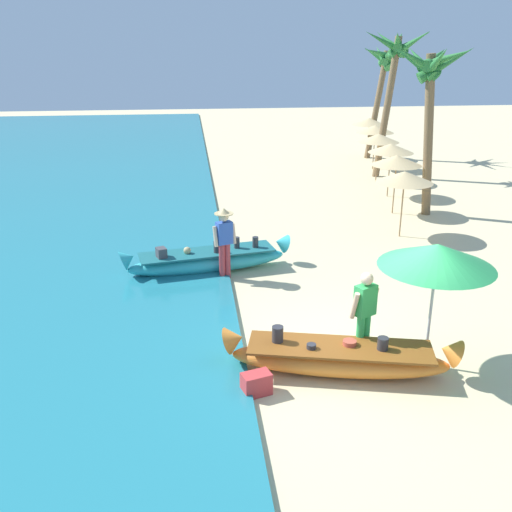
{
  "coord_description": "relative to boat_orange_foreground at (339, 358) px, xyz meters",
  "views": [
    {
      "loc": [
        -2.89,
        -8.79,
        5.35
      ],
      "look_at": [
        -1.52,
        2.97,
        0.9
      ],
      "focal_mm": 40.5,
      "sensor_mm": 36.0,
      "label": 1
    }
  ],
  "objects": [
    {
      "name": "parasol_row_0",
      "position": [
        3.58,
        6.95,
        1.46
      ],
      "size": [
        1.6,
        1.6,
        1.91
      ],
      "color": "#8E6B47",
      "rests_on": "ground"
    },
    {
      "name": "person_vendor_hatted",
      "position": [
        -1.65,
        4.37,
        0.73
      ],
      "size": [
        0.58,
        0.44,
        1.75
      ],
      "color": "#B2383D",
      "rests_on": "ground"
    },
    {
      "name": "palm_tree_tall_inland",
      "position": [
        6.69,
        18.62,
        3.95
      ],
      "size": [
        2.59,
        2.73,
        5.2
      ],
      "color": "brown",
      "rests_on": "ground"
    },
    {
      "name": "ground_plane",
      "position": [
        0.5,
        0.46,
        -0.29
      ],
      "size": [
        80.0,
        80.0,
        0.0
      ],
      "primitive_type": "plane",
      "color": "beige"
    },
    {
      "name": "palm_tree_mid_cluster",
      "position": [
        5.77,
        14.61,
        4.35
      ],
      "size": [
        2.75,
        2.68,
        5.83
      ],
      "color": "brown",
      "rests_on": "ground"
    },
    {
      "name": "parasol_row_3",
      "position": [
        4.99,
        13.65,
        1.46
      ],
      "size": [
        1.6,
        1.6,
        1.91
      ],
      "color": "#8E6B47",
      "rests_on": "ground"
    },
    {
      "name": "boat_cyan_midground",
      "position": [
        -2.05,
        4.87,
        0.01
      ],
      "size": [
        4.23,
        1.49,
        0.83
      ],
      "color": "#33B2BC",
      "rests_on": "ground"
    },
    {
      "name": "person_tourist_customer",
      "position": [
        0.5,
        0.35,
        0.67
      ],
      "size": [
        0.57,
        0.43,
        1.69
      ],
      "color": "green",
      "rests_on": "ground"
    },
    {
      "name": "cooler_box",
      "position": [
        -1.47,
        -0.46,
        -0.1
      ],
      "size": [
        0.52,
        0.4,
        0.37
      ],
      "primitive_type": "cube",
      "rotation": [
        0.0,
        0.0,
        0.3
      ],
      "color": "#C63838",
      "rests_on": "ground"
    },
    {
      "name": "boat_orange_foreground",
      "position": [
        0.0,
        0.0,
        0.0
      ],
      "size": [
        4.01,
        1.62,
        0.81
      ],
      "color": "orange",
      "rests_on": "ground"
    },
    {
      "name": "parasol_row_5",
      "position": [
        6.07,
        18.43,
        1.46
      ],
      "size": [
        1.6,
        1.6,
        1.91
      ],
      "color": "#8E6B47",
      "rests_on": "ground"
    },
    {
      "name": "patio_umbrella_large",
      "position": [
        1.57,
        0.08,
        1.75
      ],
      "size": [
        1.91,
        1.91,
        2.25
      ],
      "color": "#B7B7BC",
      "rests_on": "ground"
    },
    {
      "name": "parasol_row_1",
      "position": [
        4.17,
        9.28,
        1.46
      ],
      "size": [
        1.6,
        1.6,
        1.91
      ],
      "color": "#8E6B47",
      "rests_on": "ground"
    },
    {
      "name": "palm_tree_leaning_seaward",
      "position": [
        4.91,
        9.01,
        3.99
      ],
      "size": [
        2.65,
        2.54,
        5.3
      ],
      "color": "brown",
      "rests_on": "ground"
    },
    {
      "name": "parasol_row_2",
      "position": [
        4.72,
        11.42,
        1.46
      ],
      "size": [
        1.6,
        1.6,
        1.91
      ],
      "color": "#8E6B47",
      "rests_on": "ground"
    },
    {
      "name": "parasol_row_4",
      "position": [
        5.62,
        16.04,
        1.46
      ],
      "size": [
        1.6,
        1.6,
        1.91
      ],
      "color": "#8E6B47",
      "rests_on": "ground"
    }
  ]
}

